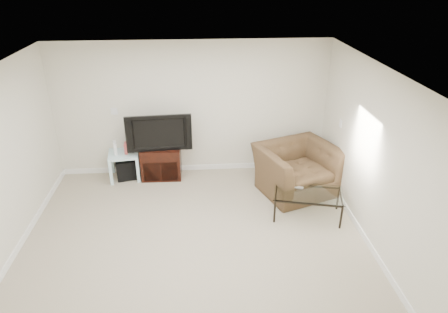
{
  "coord_description": "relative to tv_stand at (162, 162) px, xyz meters",
  "views": [
    {
      "loc": [
        0.09,
        -4.48,
        3.69
      ],
      "look_at": [
        0.5,
        1.2,
        0.9
      ],
      "focal_mm": 32.0,
      "sensor_mm": 36.0,
      "label": 1
    }
  ],
  "objects": [
    {
      "name": "wall_back",
      "position": [
        0.6,
        0.22,
        0.95
      ],
      "size": [
        5.0,
        0.02,
        2.5
      ],
      "primitive_type": "cube",
      "color": "silver",
      "rests_on": "ground"
    },
    {
      "name": "game_case",
      "position": [
        -0.62,
        -0.01,
        0.31
      ],
      "size": [
        0.06,
        0.15,
        0.2
      ],
      "primitive_type": "cube",
      "rotation": [
        0.0,
        0.0,
        0.04
      ],
      "color": "#CC4C4C",
      "rests_on": "side_table"
    },
    {
      "name": "television",
      "position": [
        -0.0,
        -0.03,
        0.64
      ],
      "size": [
        1.1,
        0.29,
        0.67
      ],
      "primitive_type": "imported",
      "rotation": [
        0.0,
        0.0,
        0.07
      ],
      "color": "black",
      "rests_on": "tv_stand"
    },
    {
      "name": "side_table",
      "position": [
        -0.69,
        0.0,
        -0.05
      ],
      "size": [
        0.6,
        0.6,
        0.51
      ],
      "primitive_type": null,
      "rotation": [
        0.0,
        0.0,
        0.13
      ],
      "color": "#CBE9F7",
      "rests_on": "floor"
    },
    {
      "name": "wall_right",
      "position": [
        3.1,
        -2.28,
        0.95
      ],
      "size": [
        0.02,
        5.0,
        2.5
      ],
      "primitive_type": "cube",
      "color": "silver",
      "rests_on": "ground"
    },
    {
      "name": "tv_stand",
      "position": [
        0.0,
        0.0,
        0.0
      ],
      "size": [
        0.73,
        0.51,
        0.6
      ],
      "primitive_type": null,
      "rotation": [
        0.0,
        0.0,
        -0.02
      ],
      "color": "black",
      "rests_on": "floor"
    },
    {
      "name": "game_console",
      "position": [
        -0.82,
        -0.04,
        0.33
      ],
      "size": [
        0.09,
        0.18,
        0.24
      ],
      "primitive_type": "cube",
      "rotation": [
        0.0,
        0.0,
        0.25
      ],
      "color": "white",
      "rests_on": "side_table"
    },
    {
      "name": "plate_back",
      "position": [
        -0.8,
        0.21,
        0.95
      ],
      "size": [
        0.12,
        0.02,
        0.12
      ],
      "primitive_type": "cube",
      "color": "white",
      "rests_on": "wall_back"
    },
    {
      "name": "recliner",
      "position": [
        2.41,
        -0.69,
        0.26
      ],
      "size": [
        1.5,
        1.23,
        1.12
      ],
      "primitive_type": "imported",
      "rotation": [
        0.0,
        0.0,
        0.35
      ],
      "color": "#4E2E1C",
      "rests_on": "floor"
    },
    {
      "name": "remote",
      "position": [
        2.27,
        -1.33,
        0.13
      ],
      "size": [
        0.17,
        0.11,
        0.02
      ],
      "primitive_type": "cube",
      "rotation": [
        0.0,
        0.0,
        -0.41
      ],
      "color": "#B2B2B7",
      "rests_on": "coffee_table"
    },
    {
      "name": "subwoofer",
      "position": [
        -0.66,
        0.03,
        -0.12
      ],
      "size": [
        0.48,
        0.48,
        0.39
      ],
      "primitive_type": "cube",
      "rotation": [
        0.0,
        0.0,
        0.24
      ],
      "color": "black",
      "rests_on": "floor"
    },
    {
      "name": "dvd_player",
      "position": [
        -0.0,
        -0.04,
        0.2
      ],
      "size": [
        0.42,
        0.3,
        0.06
      ],
      "primitive_type": "cube",
      "rotation": [
        0.0,
        0.0,
        -0.02
      ],
      "color": "black",
      "rests_on": "tv_stand"
    },
    {
      "name": "plate_right_switch",
      "position": [
        3.09,
        -0.68,
        0.95
      ],
      "size": [
        0.02,
        0.09,
        0.13
      ],
      "primitive_type": "cube",
      "color": "white",
      "rests_on": "wall_right"
    },
    {
      "name": "floor",
      "position": [
        0.6,
        -2.28,
        -0.3
      ],
      "size": [
        5.0,
        5.0,
        0.0
      ],
      "primitive_type": "plane",
      "color": "tan",
      "rests_on": "ground"
    },
    {
      "name": "plate_right_outlet",
      "position": [
        3.09,
        -0.98,
        -0.0
      ],
      "size": [
        0.02,
        0.08,
        0.12
      ],
      "primitive_type": "cube",
      "color": "white",
      "rests_on": "wall_right"
    },
    {
      "name": "ceiling",
      "position": [
        0.6,
        -2.28,
        2.2
      ],
      "size": [
        5.0,
        5.0,
        0.0
      ],
      "primitive_type": "plane",
      "color": "white",
      "rests_on": "ground"
    },
    {
      "name": "coffee_table",
      "position": [
        2.4,
        -1.5,
        -0.09
      ],
      "size": [
        1.19,
        0.84,
        0.42
      ],
      "primitive_type": null,
      "rotation": [
        0.0,
        0.0,
        -0.23
      ],
      "color": "black",
      "rests_on": "floor"
    }
  ]
}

